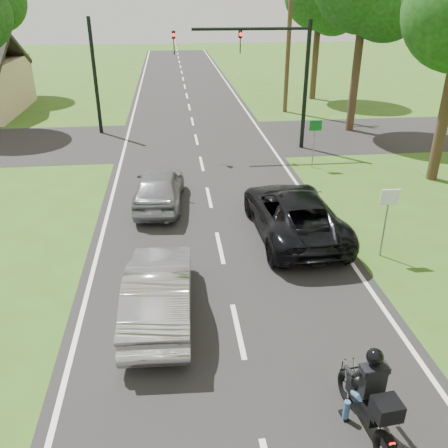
{
  "coord_description": "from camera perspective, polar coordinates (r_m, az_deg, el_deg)",
  "views": [
    {
      "loc": [
        -1.32,
        -8.69,
        7.05
      ],
      "look_at": [
        0.01,
        3.0,
        1.3
      ],
      "focal_mm": 38.0,
      "sensor_mm": 36.0,
      "label": 1
    }
  ],
  "objects": [
    {
      "name": "ground",
      "position": [
        11.27,
        1.7,
        -12.7
      ],
      "size": [
        140.0,
        140.0,
        0.0
      ],
      "primitive_type": "plane",
      "color": "#335317",
      "rests_on": "ground"
    },
    {
      "name": "cross_road",
      "position": [
        25.71,
        -3.34,
        10.1
      ],
      "size": [
        60.0,
        7.0,
        0.01
      ],
      "primitive_type": "cube",
      "color": "black",
      "rests_on": "ground"
    },
    {
      "name": "sign_green",
      "position": [
        21.34,
        10.88,
        10.78
      ],
      "size": [
        0.55,
        0.07,
        2.12
      ],
      "color": "slate",
      "rests_on": "ground"
    },
    {
      "name": "road",
      "position": [
        20.02,
        -2.3,
        5.42
      ],
      "size": [
        8.0,
        100.0,
        0.01
      ],
      "primitive_type": "cube",
      "color": "black",
      "rests_on": "ground"
    },
    {
      "name": "sign_white",
      "position": [
        14.22,
        19.15,
        1.98
      ],
      "size": [
        0.55,
        0.07,
        2.12
      ],
      "color": "slate",
      "rests_on": "ground"
    },
    {
      "name": "traffic_signal",
      "position": [
        23.35,
        5.36,
        18.77
      ],
      "size": [
        6.38,
        0.44,
        6.0
      ],
      "color": "black",
      "rests_on": "ground"
    },
    {
      "name": "utility_pole_far",
      "position": [
        31.66,
        7.86,
        22.26
      ],
      "size": [
        1.6,
        0.28,
        10.0
      ],
      "color": "brown",
      "rests_on": "ground"
    },
    {
      "name": "motorcycle_rider",
      "position": [
        9.03,
        17.15,
        -19.89
      ],
      "size": [
        0.63,
        2.14,
        1.85
      ],
      "rotation": [
        0.0,
        0.0,
        0.09
      ],
      "color": "black",
      "rests_on": "ground"
    },
    {
      "name": "dark_suv",
      "position": [
        15.24,
        8.35,
        1.36
      ],
      "size": [
        2.66,
        5.44,
        1.49
      ],
      "primitive_type": "imported",
      "rotation": [
        0.0,
        0.0,
        3.18
      ],
      "color": "black",
      "rests_on": "road"
    },
    {
      "name": "silver_suv",
      "position": [
        17.4,
        -7.82,
        4.45
      ],
      "size": [
        2.03,
        4.28,
        1.41
      ],
      "primitive_type": "imported",
      "rotation": [
        0.0,
        0.0,
        3.05
      ],
      "color": "#929399",
      "rests_on": "road"
    },
    {
      "name": "silver_sedan",
      "position": [
        11.4,
        -7.8,
        -7.99
      ],
      "size": [
        1.68,
        4.33,
        1.41
      ],
      "primitive_type": "imported",
      "rotation": [
        0.0,
        0.0,
        3.1
      ],
      "color": "#A1A0A5",
      "rests_on": "road"
    },
    {
      "name": "signal_pole_far",
      "position": [
        27.28,
        -15.24,
        16.65
      ],
      "size": [
        0.2,
        0.2,
        6.0
      ],
      "primitive_type": "cylinder",
      "color": "black",
      "rests_on": "ground"
    }
  ]
}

